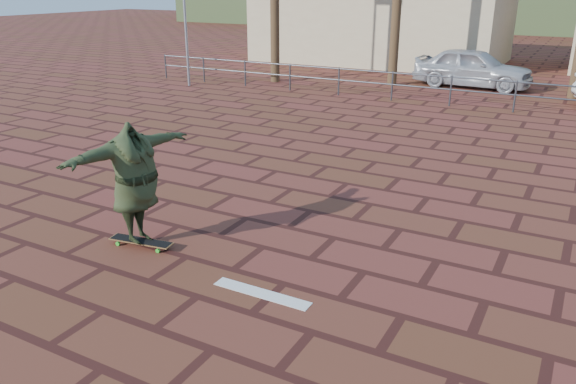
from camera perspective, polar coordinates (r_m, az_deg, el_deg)
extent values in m
plane|color=maroon|center=(8.77, -2.56, -5.61)|extent=(120.00, 120.00, 0.00)
cube|color=white|center=(7.54, -2.69, -10.25)|extent=(1.40, 0.22, 0.01)
cylinder|color=#47494F|center=(24.92, -12.33, 12.36)|extent=(0.06, 0.06, 1.00)
cylinder|color=#47494F|center=(23.67, -8.55, 12.19)|extent=(0.06, 0.06, 1.00)
cylinder|color=#47494F|center=(22.54, -4.38, 11.94)|extent=(0.06, 0.06, 1.00)
cylinder|color=#47494F|center=(21.53, 0.20, 11.59)|extent=(0.06, 0.06, 1.00)
cylinder|color=#47494F|center=(20.67, 5.18, 11.13)|extent=(0.06, 0.06, 1.00)
cylinder|color=#47494F|center=(19.97, 10.53, 10.54)|extent=(0.06, 0.06, 1.00)
cylinder|color=#47494F|center=(19.45, 16.19, 9.82)|extent=(0.06, 0.06, 1.00)
cylinder|color=#47494F|center=(19.13, 22.07, 8.97)|extent=(0.06, 0.06, 1.00)
cylinder|color=#47494F|center=(19.38, 16.32, 11.12)|extent=(24.00, 0.05, 0.05)
cylinder|color=#47494F|center=(19.44, 16.21, 9.96)|extent=(24.00, 0.05, 0.05)
cube|color=beige|center=(30.50, 9.57, 16.81)|extent=(12.00, 7.00, 4.00)
cube|color=olive|center=(9.04, -14.70, -4.84)|extent=(1.07, 0.38, 0.02)
cube|color=black|center=(9.03, -14.71, -4.78)|extent=(1.03, 0.36, 0.00)
cube|color=silver|center=(9.25, -16.54, -4.63)|extent=(0.08, 0.18, 0.03)
cube|color=silver|center=(8.86, -12.75, -5.39)|extent=(0.08, 0.18, 0.03)
cylinder|color=green|center=(9.18, -16.90, -5.04)|extent=(0.07, 0.04, 0.07)
cylinder|color=green|center=(9.33, -16.16, -4.54)|extent=(0.07, 0.04, 0.07)
cylinder|color=green|center=(8.80, -13.09, -5.83)|extent=(0.07, 0.04, 0.07)
cylinder|color=green|center=(8.95, -12.38, -5.29)|extent=(0.07, 0.04, 0.07)
imported|color=#2E381E|center=(8.68, -15.26, 0.84)|extent=(0.95, 2.37, 1.88)
imported|color=#B2B4B9|center=(23.31, 18.26, 11.91)|extent=(4.50, 2.01, 1.50)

